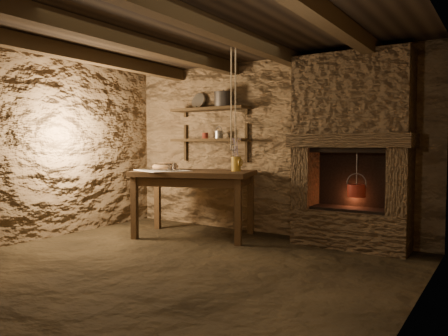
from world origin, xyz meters
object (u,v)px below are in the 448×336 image
Objects in this scene: iron_stockpot at (223,100)px; red_pot at (356,190)px; work_table at (194,201)px; wooden_bowl at (165,167)px; stoneware_jug at (236,157)px.

red_pot is (1.95, -0.12, -1.16)m from iron_stockpot.
iron_stockpot reaches higher than work_table.
stoneware_jug is at bearing 12.56° from wooden_bowl.
work_table is 3.92× the size of stoneware_jug.
red_pot reaches higher than work_table.
wooden_bowl is at bearing 161.57° from work_table.
stoneware_jug is (0.52, 0.23, 0.60)m from work_table.
stoneware_jug is at bearing -171.37° from red_pot.
stoneware_jug is 1.58m from red_pot.
iron_stockpot reaches higher than red_pot.
wooden_bowl is 1.40× the size of iron_stockpot.
work_table is 0.68m from wooden_bowl.
work_table is 6.74× the size of iron_stockpot.
wooden_bowl is 2.59m from red_pot.
iron_stockpot reaches higher than wooden_bowl.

